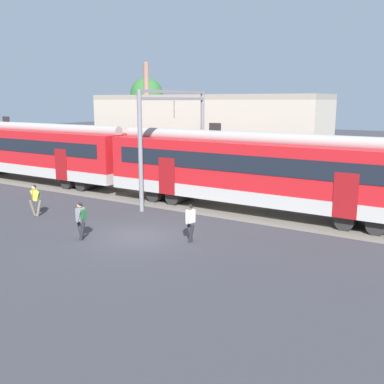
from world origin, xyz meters
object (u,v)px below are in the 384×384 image
at_px(pedestrian_yellow, 35,198).
at_px(commuter_train, 135,160).
at_px(pedestrian_grey, 81,218).
at_px(pedestrian_white, 190,220).

bearing_deg(pedestrian_yellow, commuter_train, 82.38).
bearing_deg(pedestrian_grey, commuter_train, 115.36).
relative_size(commuter_train, pedestrian_white, 22.83).
bearing_deg(pedestrian_white, commuter_train, 142.53).
distance_m(commuter_train, pedestrian_white, 10.47).
bearing_deg(pedestrian_white, pedestrian_grey, -151.14).
xyz_separation_m(pedestrian_grey, pedestrian_white, (4.16, 2.29, -0.03)).
xyz_separation_m(commuter_train, pedestrian_yellow, (-0.94, -7.00, -1.26)).
bearing_deg(pedestrian_yellow, pedestrian_white, 4.22).
height_order(pedestrian_grey, pedestrian_white, same).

